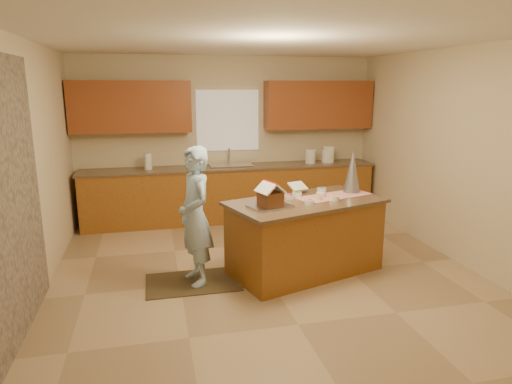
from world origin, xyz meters
TOP-DOWN VIEW (x-y plane):
  - floor at (0.00, 0.00)m, footprint 5.50×5.50m
  - ceiling at (0.00, 0.00)m, footprint 5.50×5.50m
  - wall_back at (0.00, 2.75)m, footprint 5.50×5.50m
  - wall_front at (0.00, -2.75)m, footprint 5.50×5.50m
  - wall_left at (-2.50, 0.00)m, footprint 5.50×5.50m
  - wall_right at (2.50, 0.00)m, footprint 5.50×5.50m
  - stone_accent at (-2.48, -0.80)m, footprint 0.00×2.50m
  - window_curtain at (0.00, 2.72)m, footprint 1.05×0.03m
  - back_counter_base at (0.00, 2.45)m, footprint 4.80×0.60m
  - back_counter_top at (0.00, 2.45)m, footprint 4.85×0.63m
  - upper_cabinet_left at (-1.55, 2.57)m, footprint 1.85×0.35m
  - upper_cabinet_right at (1.55, 2.57)m, footprint 1.85×0.35m
  - sink at (0.00, 2.45)m, footprint 0.70×0.45m
  - faucet at (0.00, 2.63)m, footprint 0.03×0.03m
  - island_base at (0.48, 0.07)m, footprint 1.93×1.36m
  - island_top at (0.48, 0.07)m, footprint 2.03×1.46m
  - table_runner at (0.90, 0.21)m, footprint 1.03×0.63m
  - baking_tray at (-0.02, -0.13)m, footprint 0.53×0.45m
  - cookbook at (0.51, 0.47)m, footprint 0.25×0.22m
  - tinsel_tree at (1.19, 0.35)m, footprint 0.27×0.27m
  - rug at (-0.89, 0.04)m, footprint 1.07×0.69m
  - boy at (-0.84, 0.04)m, footprint 0.50×0.65m
  - canister_a at (1.39, 2.45)m, footprint 0.17×0.17m
  - canister_b at (1.72, 2.45)m, footprint 0.20×0.20m
  - canister_c at (1.67, 2.45)m, footprint 0.15×0.15m
  - paper_towel at (-1.33, 2.45)m, footprint 0.12×0.12m
  - gingerbread_house at (-0.02, -0.13)m, footprint 0.34×0.34m
  - candy_bowls at (0.54, 0.18)m, footprint 0.78×0.68m

SIDE VIEW (x-z plane):
  - floor at x=0.00m, z-range 0.00..0.00m
  - rug at x=-0.89m, z-range 0.00..0.01m
  - island_base at x=0.48m, z-range 0.00..0.86m
  - back_counter_base at x=0.00m, z-range 0.00..0.88m
  - boy at x=-0.84m, z-range 0.01..1.58m
  - island_top at x=0.48m, z-range 0.86..0.89m
  - sink at x=0.00m, z-range 0.83..0.95m
  - table_runner at x=0.90m, z-range 0.89..0.90m
  - back_counter_top at x=0.00m, z-range 0.88..0.92m
  - baking_tray at x=-0.02m, z-range 0.89..0.92m
  - candy_bowls at x=0.54m, z-range 0.89..0.95m
  - cookbook at x=0.51m, z-range 0.94..1.03m
  - gingerbread_house at x=-0.02m, z-range 0.88..1.16m
  - canister_c at x=1.67m, z-range 0.92..1.14m
  - canister_a at x=1.39m, z-range 0.92..1.16m
  - paper_towel at x=-1.33m, z-range 0.92..1.18m
  - faucet at x=0.00m, z-range 0.92..1.20m
  - canister_b at x=1.72m, z-range 0.92..1.20m
  - tinsel_tree at x=1.19m, z-range 0.89..1.43m
  - stone_accent at x=-2.48m, z-range 0.00..2.50m
  - wall_back at x=0.00m, z-range 1.35..1.35m
  - wall_front at x=0.00m, z-range 1.35..1.35m
  - wall_left at x=-2.50m, z-range 1.35..1.35m
  - wall_right at x=2.50m, z-range 1.35..1.35m
  - window_curtain at x=0.00m, z-range 1.15..2.15m
  - upper_cabinet_left at x=-1.55m, z-range 1.50..2.30m
  - upper_cabinet_right at x=1.55m, z-range 1.50..2.30m
  - ceiling at x=0.00m, z-range 2.70..2.70m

